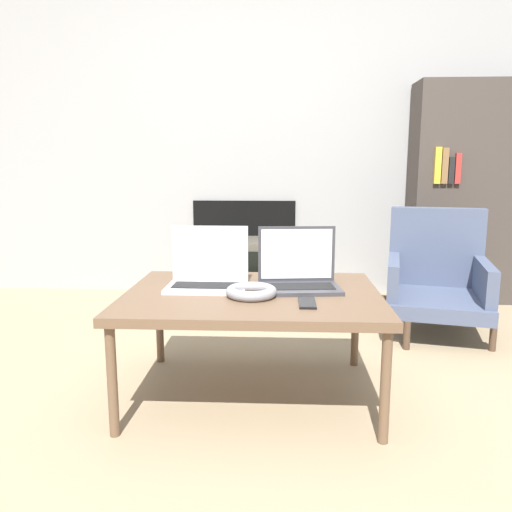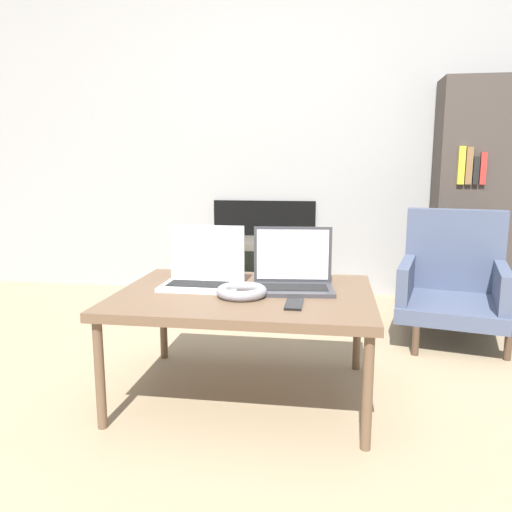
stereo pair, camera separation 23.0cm
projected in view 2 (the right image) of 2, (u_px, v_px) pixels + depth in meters
The scene contains 10 objects.
ground_plane at pixel (230, 434), 1.80m from camera, with size 14.00×14.00×0.00m, color #998466.
wall_back at pixel (287, 120), 3.66m from camera, with size 7.00×0.08×2.60m.
table at pixel (245, 300), 2.04m from camera, with size 1.03×0.78×0.45m.
laptop_left at pixel (204, 272), 2.13m from camera, with size 0.33×0.22×0.25m.
laptop_right at pixel (293, 275), 2.07m from camera, with size 0.35×0.25×0.25m.
headphones at pixel (241, 291), 1.95m from camera, with size 0.20×0.20×0.04m.
phone at pixel (294, 304), 1.83m from camera, with size 0.06×0.15×0.01m.
tv at pixel (260, 270), 3.60m from camera, with size 0.53×0.44×0.44m.
armchair at pixel (453, 279), 2.81m from camera, with size 0.67×0.73×0.71m.
bookshelf at pixel (497, 195), 3.34m from camera, with size 0.81×0.32×1.52m.
Camera 2 is at (0.34, -1.62, 0.95)m, focal length 35.00 mm.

